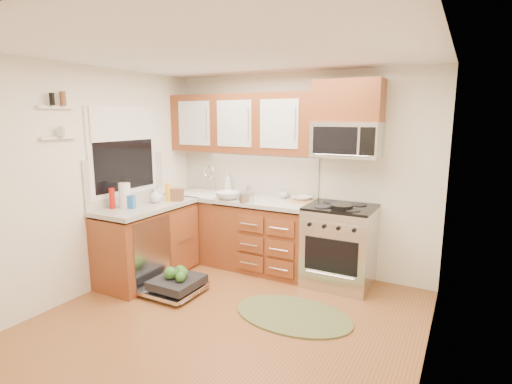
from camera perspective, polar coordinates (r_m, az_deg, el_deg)
The scene contains 38 objects.
floor at distance 4.05m, azimuth -4.47°, elevation -18.24°, with size 3.50×3.50×0.00m, color brown.
ceiling at distance 3.59m, azimuth -5.07°, elevation 19.37°, with size 3.50×3.50×0.00m, color white.
wall_back at distance 5.15m, azimuth 5.89°, elevation 2.72°, with size 3.50×0.04×2.50m, color silver.
wall_front at distance 2.39m, azimuth -28.37°, elevation -7.70°, with size 3.50×0.04×2.50m, color silver.
wall_left at distance 4.79m, azimuth -22.63°, elevation 1.36°, with size 0.04×3.50×2.50m, color silver.
wall_right at distance 3.06m, azimuth 24.00°, elevation -3.55°, with size 0.04×3.50×2.50m, color silver.
base_cabinet_back at distance 5.38m, azimuth -2.70°, elevation -5.89°, with size 2.05×0.60×0.85m, color brown.
base_cabinet_left at distance 5.10m, azimuth -15.22°, elevation -7.19°, with size 0.60×1.25×0.85m, color brown.
countertop_back at distance 5.26m, azimuth -2.80°, elevation -0.94°, with size 2.07×0.64×0.05m, color #ACA99E.
countertop_left at distance 4.97m, azimuth -15.40°, elevation -1.99°, with size 0.64×1.27×0.05m, color #ACA99E.
backsplash_back at distance 5.46m, azimuth -1.24°, elevation 2.79°, with size 2.05×0.02×0.57m, color #B2ADA0.
backsplash_left at distance 5.12m, azimuth -17.97°, elevation 1.77°, with size 0.02×1.25×0.57m, color #B2ADA0.
upper_cabinets at distance 5.27m, azimuth -2.13°, elevation 9.76°, with size 2.05×0.35×0.75m, color brown, non-canonical shape.
cabinet_over_mw at distance 4.72m, azimuth 13.10°, elevation 12.57°, with size 0.76×0.35×0.47m, color brown.
range at distance 4.81m, azimuth 11.81°, elevation -7.50°, with size 0.76×0.64×0.95m, color silver, non-canonical shape.
microwave at distance 4.70m, azimuth 12.79°, elevation 7.28°, with size 0.76×0.38×0.40m, color silver, non-canonical shape.
sink at distance 5.55m, azimuth -7.56°, elevation -1.47°, with size 0.62×0.50×0.26m, color white, non-canonical shape.
dishwasher at distance 4.68m, azimuth -11.56°, elevation -12.89°, with size 0.70×0.60×0.20m, color silver, non-canonical shape.
window at distance 5.07m, azimuth -18.39°, elevation 5.53°, with size 0.03×1.05×1.05m, color white, non-canonical shape.
window_blind at distance 5.04m, azimuth -18.41°, elevation 9.26°, with size 0.02×0.96×0.40m, color white.
shelf_upper at distance 4.50m, azimuth -26.61°, elevation 10.77°, with size 0.04×0.40×0.03m, color white.
shelf_lower at distance 4.50m, azimuth -26.30°, elevation 6.97°, with size 0.04×0.40×0.03m, color white.
rug at distance 4.18m, azimuth 5.31°, elevation -17.09°, with size 1.21×0.79×0.02m, color #536037, non-canonical shape.
skillet at distance 4.54m, azimuth 12.13°, elevation -2.06°, with size 0.25×0.25×0.05m, color black.
stock_pot at distance 4.92m, azimuth -1.38°, elevation -0.72°, with size 0.20×0.20×0.12m, color silver.
cutting_board at distance 4.94m, azimuth 6.79°, elevation -1.34°, with size 0.27×0.18×0.02m, color tan.
canister at distance 5.22m, azimuth -1.14°, elevation 0.11°, with size 0.10×0.10×0.15m, color silver.
paper_towel_roll at distance 4.83m, azimuth -18.24°, elevation -0.45°, with size 0.13×0.13×0.29m, color white.
mustard_bottle at distance 5.07m, azimuth -12.40°, elevation -0.04°, with size 0.07×0.07×0.22m, color gold.
red_bottle at distance 4.84m, azimuth -19.87°, elevation -0.85°, with size 0.06×0.06×0.24m, color #B3170E.
wooden_box at distance 5.08m, azimuth -11.26°, elevation -0.36°, with size 0.16×0.11×0.16m, color brown.
blue_carton at distance 4.78m, azimuth -17.44°, elevation -1.35°, with size 0.10×0.06×0.15m, color blue.
bowl_a at distance 5.02m, azimuth 6.57°, elevation -0.94°, with size 0.23×0.23×0.06m, color #999999.
bowl_b at distance 5.09m, azimuth -4.06°, elevation -0.50°, with size 0.31×0.31×0.10m, color #999999.
cup at distance 5.16m, azimuth 3.98°, elevation -0.38°, with size 0.12×0.12×0.09m, color #999999.
soap_bottle_a at distance 5.57m, azimuth -4.01°, elevation 1.41°, with size 0.11×0.11×0.28m, color #999999.
soap_bottle_b at distance 5.37m, azimuth -13.77°, elevation 0.32°, with size 0.09×0.09×0.19m, color #999999.
soap_bottle_c at distance 5.02m, azimuth -14.21°, elevation -0.44°, with size 0.15×0.15×0.19m, color #999999.
Camera 1 is at (1.94, -2.97, 1.95)m, focal length 28.00 mm.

